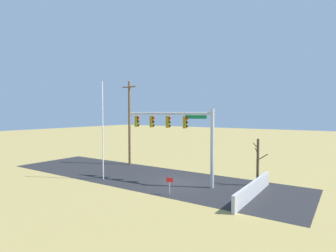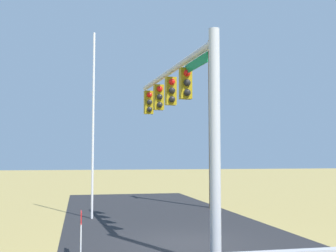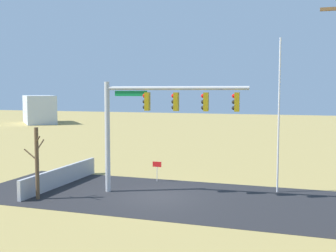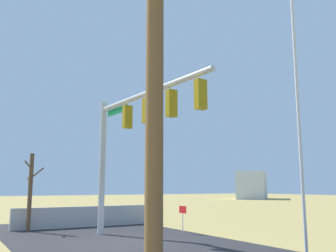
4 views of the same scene
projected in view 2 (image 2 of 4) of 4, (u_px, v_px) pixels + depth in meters
ground_plane at (189, 243)px, 13.31m from camera, size 160.00×160.00×0.00m
road_surface at (164, 223)px, 17.21m from camera, size 28.00×8.00×0.01m
signal_mast at (182, 103)px, 13.23m from camera, size 7.66×0.90×6.01m
flagpole at (93, 124)px, 18.77m from camera, size 0.10×0.10×8.33m
utility_pole at (211, 120)px, 22.78m from camera, size 1.90×0.26×9.12m
open_sign at (81, 223)px, 11.44m from camera, size 0.56×0.04×1.22m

